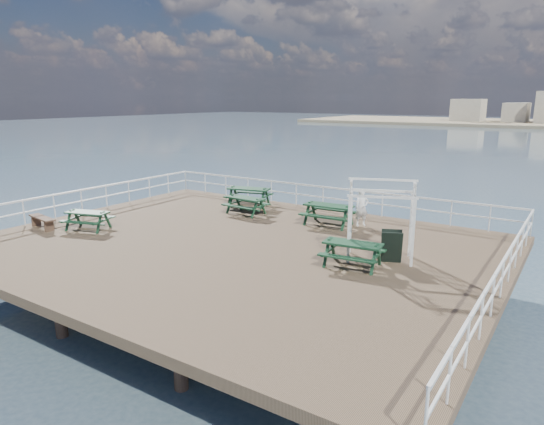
% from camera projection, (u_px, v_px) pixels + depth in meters
% --- Properties ---
extents(ground, '(18.00, 14.00, 0.30)m').
position_uv_depth(ground, '(235.00, 248.00, 17.61)').
color(ground, brown).
rests_on(ground, ground).
extents(railing, '(17.77, 13.76, 1.10)m').
position_uv_depth(railing, '(272.00, 207.00, 19.50)').
color(railing, white).
rests_on(railing, ground).
extents(picnic_table_a, '(1.86, 1.54, 0.86)m').
position_uv_depth(picnic_table_a, '(246.00, 202.00, 21.97)').
color(picnic_table_a, '#13361C').
rests_on(picnic_table_a, ground).
extents(picnic_table_b, '(2.35, 2.06, 0.98)m').
position_uv_depth(picnic_table_b, '(249.00, 193.00, 23.67)').
color(picnic_table_b, '#13361C').
rests_on(picnic_table_b, ground).
extents(picnic_table_c, '(2.09, 1.73, 0.98)m').
position_uv_depth(picnic_table_c, '(329.00, 210.00, 20.03)').
color(picnic_table_c, '#13361C').
rests_on(picnic_table_c, ground).
extents(picnic_table_d, '(2.03, 1.82, 0.82)m').
position_uv_depth(picnic_table_d, '(88.00, 217.00, 19.38)').
color(picnic_table_d, '#13361C').
rests_on(picnic_table_d, ground).
extents(picnic_table_e, '(1.96, 1.65, 0.88)m').
position_uv_depth(picnic_table_e, '(353.00, 249.00, 15.10)').
color(picnic_table_e, '#13361C').
rests_on(picnic_table_e, ground).
extents(flat_bench_near, '(1.70, 0.65, 0.48)m').
position_uv_depth(flat_bench_near, '(42.00, 220.00, 19.55)').
color(flat_bench_near, brown).
rests_on(flat_bench_near, ground).
extents(trellis_arbor, '(2.41, 1.85, 2.67)m').
position_uv_depth(trellis_arbor, '(381.00, 224.00, 15.63)').
color(trellis_arbor, white).
rests_on(trellis_arbor, ground).
extents(sandwich_board, '(0.78, 0.70, 1.06)m').
position_uv_depth(sandwich_board, '(392.00, 247.00, 15.48)').
color(sandwich_board, black).
rests_on(sandwich_board, ground).
extents(person, '(0.66, 0.64, 1.53)m').
position_uv_depth(person, '(362.00, 208.00, 19.87)').
color(person, white).
rests_on(person, ground).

